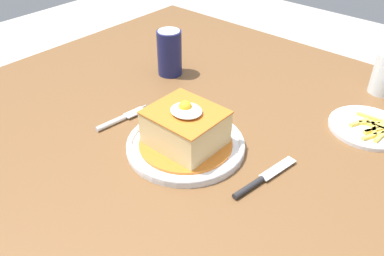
{
  "coord_description": "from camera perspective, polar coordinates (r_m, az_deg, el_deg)",
  "views": [
    {
      "loc": [
        0.48,
        -0.6,
        1.27
      ],
      "look_at": [
        0.04,
        -0.09,
        0.79
      ],
      "focal_mm": 37.65,
      "sensor_mm": 36.0,
      "label": 1
    }
  ],
  "objects": [
    {
      "name": "dining_table",
      "position": [
        0.99,
        1.7,
        -3.56
      ],
      "size": [
        1.23,
        1.08,
        0.75
      ],
      "color": "brown",
      "rests_on": "ground_plane"
    },
    {
      "name": "main_plate",
      "position": [
        0.84,
        -0.9,
        -2.32
      ],
      "size": [
        0.25,
        0.25,
        0.02
      ],
      "color": "white",
      "rests_on": "dining_table"
    },
    {
      "name": "sandwich_meal",
      "position": [
        0.81,
        -0.92,
        -0.09
      ],
      "size": [
        0.2,
        0.2,
        0.1
      ],
      "color": "#C66B23",
      "rests_on": "main_plate"
    },
    {
      "name": "fork",
      "position": [
        0.93,
        -10.32,
        1.18
      ],
      "size": [
        0.03,
        0.14,
        0.01
      ],
      "color": "silver",
      "rests_on": "dining_table"
    },
    {
      "name": "knife",
      "position": [
        0.77,
        9.25,
        -7.54
      ],
      "size": [
        0.04,
        0.17,
        0.01
      ],
      "color": "#262628",
      "rests_on": "dining_table"
    },
    {
      "name": "soda_can",
      "position": [
        1.1,
        -3.21,
        10.61
      ],
      "size": [
        0.07,
        0.07,
        0.12
      ],
      "color": "#191E51",
      "rests_on": "dining_table"
    },
    {
      "name": "side_plate_fries",
      "position": [
        0.98,
        23.72,
        0.11
      ],
      "size": [
        0.17,
        0.17,
        0.02
      ],
      "color": "white",
      "rests_on": "dining_table"
    }
  ]
}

